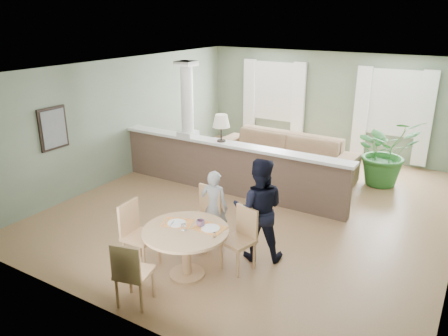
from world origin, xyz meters
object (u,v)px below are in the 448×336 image
Objects in this scene: sofa at (281,157)px; chair_far_man at (241,236)px; man_person at (259,209)px; chair_side at (136,231)px; child_person at (214,207)px; chair_near at (131,271)px; dining_table at (186,239)px; chair_far_boy at (206,214)px; houseplant at (385,152)px.

sofa is 4.00m from chair_far_man.
chair_far_man is 0.49m from man_person.
chair_side is 1.34m from child_person.
man_person is (1.46, 1.14, 0.26)m from chair_side.
chair_far_man is 1.73m from chair_near.
chair_side is (-0.28, -4.60, 0.07)m from sofa.
chair_far_boy reaches higher than dining_table.
chair_side is at bearing 53.41° from child_person.
houseplant is 1.52× the size of chair_far_boy.
child_person is (0.00, 1.98, 0.12)m from chair_near.
chair_far_boy is at bearing -30.67° from chair_side.
dining_table is 0.83m from chair_side.
dining_table is 1.23× the size of chair_far_boy.
dining_table is 0.97m from chair_near.
chair_far_man reaches higher than dining_table.
houseplant is 1.19× the size of child_person.
houseplant is 1.23× the size of dining_table.
man_person is at bearing 91.71° from chair_far_man.
sofa is at bearing -100.27° from chair_near.
chair_far_boy is at bearing -101.37° from chair_near.
child_person reaches higher than chair_side.
houseplant reaches higher than dining_table.
chair_side is (-0.63, 0.80, 0.04)m from chair_near.
chair_side is at bearing -114.48° from houseplant.
sofa is 5.42m from chair_near.
chair_far_boy is 1.06× the size of chair_near.
houseplant is 1.50× the size of chair_side.
houseplant reaches higher than chair_far_boy.
child_person is at bearing -31.39° from chair_side.
child_person is at bearing 164.58° from chair_far_man.
chair_far_boy reaches higher than chair_far_man.
houseplant is at bearing -120.33° from chair_near.
chair_far_boy is at bearing -19.03° from man_person.
chair_side is 0.79× the size of child_person.
houseplant is 4.70m from chair_far_boy.
chair_far_man is (0.56, 0.61, -0.07)m from dining_table.
chair_side reaches higher than dining_table.
chair_side is (-0.55, -1.05, 0.01)m from chair_far_boy.
houseplant is at bearing 70.26° from chair_far_boy.
chair_far_boy is 0.61× the size of man_person.
chair_near is (0.08, -1.85, -0.03)m from chair_far_boy.
child_person reaches higher than dining_table.
dining_table is 1.31× the size of chair_near.
sofa reaches higher than dining_table.
sofa reaches higher than chair_near.
chair_far_man is at bearing -129.54° from chair_near.
child_person is 0.78× the size of man_person.
houseplant reaches higher than chair_near.
chair_far_man is at bearing -72.17° from sofa.
chair_far_man is at bearing 47.56° from dining_table.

